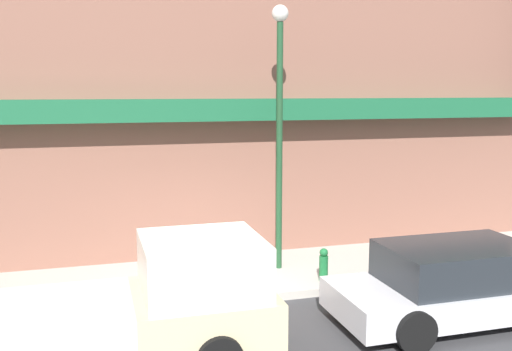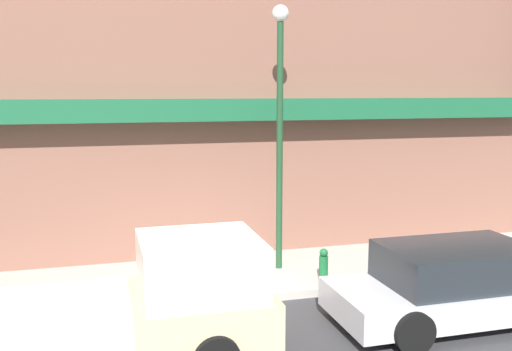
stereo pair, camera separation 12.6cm
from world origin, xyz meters
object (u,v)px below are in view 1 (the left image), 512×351
(pickup_truck, at_px, (122,312))
(parked_car, at_px, (456,283))
(fire_hydrant, at_px, (324,265))
(street_lamp, at_px, (280,108))

(pickup_truck, distance_m, parked_car, 5.90)
(pickup_truck, height_order, parked_car, pickup_truck)
(fire_hydrant, relative_size, street_lamp, 0.12)
(parked_car, height_order, fire_hydrant, parked_car)
(parked_car, bearing_deg, fire_hydrant, 125.26)
(pickup_truck, distance_m, street_lamp, 5.75)
(pickup_truck, relative_size, fire_hydrant, 7.81)
(parked_car, bearing_deg, street_lamp, 123.52)
(pickup_truck, xyz_separation_m, street_lamp, (3.63, 3.35, 2.94))
(pickup_truck, xyz_separation_m, fire_hydrant, (4.26, 2.26, -0.31))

